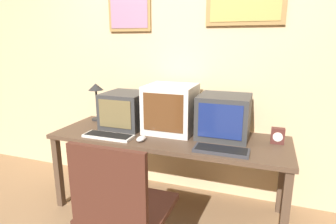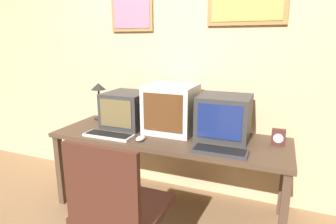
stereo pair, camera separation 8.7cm
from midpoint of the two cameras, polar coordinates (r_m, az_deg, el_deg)
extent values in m
cube|color=#D1B284|center=(2.74, 4.55, 10.02)|extent=(8.00, 0.05, 2.60)
cube|color=olive|center=(2.92, -6.47, 20.32)|extent=(0.45, 0.02, 0.45)
cube|color=gray|center=(2.91, -6.60, 20.34)|extent=(0.39, 0.01, 0.38)
cube|color=#4C3828|center=(2.44, 1.03, -5.23)|extent=(2.02, 0.67, 0.04)
cube|color=#4C3828|center=(2.82, -20.21, -11.06)|extent=(0.06, 0.06, 0.67)
cube|color=#4C3828|center=(2.20, 23.49, -19.06)|extent=(0.06, 0.06, 0.67)
cube|color=#4C3828|center=(3.23, -13.37, -7.27)|extent=(0.06, 0.06, 0.67)
cube|color=#4C3828|center=(2.71, 23.28, -12.50)|extent=(0.06, 0.06, 0.67)
cube|color=#333333|center=(2.69, -7.39, 0.56)|extent=(0.38, 0.40, 0.33)
cube|color=brown|center=(2.51, -9.64, -0.32)|extent=(0.31, 0.01, 0.25)
cube|color=beige|center=(2.50, 1.72, 0.73)|extent=(0.43, 0.40, 0.42)
cube|color=#563319|center=(2.31, -0.02, -0.17)|extent=(0.35, 0.01, 0.32)
cube|color=#333333|center=(2.39, 12.35, -0.96)|extent=(0.42, 0.39, 0.36)
cube|color=navy|center=(2.20, 11.48, -2.04)|extent=(0.34, 0.01, 0.27)
cube|color=beige|center=(2.45, -10.95, -4.69)|extent=(0.43, 0.15, 0.02)
cube|color=black|center=(2.44, -10.97, -4.40)|extent=(0.40, 0.12, 0.00)
cube|color=#333338|center=(2.12, 11.62, -7.81)|extent=(0.40, 0.17, 0.02)
cube|color=black|center=(2.11, 11.63, -7.48)|extent=(0.37, 0.14, 0.00)
ellipsoid|color=silver|center=(2.31, -4.51, -5.37)|extent=(0.07, 0.11, 0.04)
cube|color=#4C231E|center=(2.38, 22.49, -4.75)|extent=(0.10, 0.06, 0.13)
cylinder|color=white|center=(2.35, 22.49, -4.98)|extent=(0.07, 0.00, 0.07)
cylinder|color=black|center=(3.01, -12.79, -1.25)|extent=(0.12, 0.12, 0.02)
cylinder|color=black|center=(2.97, -12.96, 1.74)|extent=(0.02, 0.02, 0.31)
cone|color=black|center=(2.94, -13.15, 5.09)|extent=(0.15, 0.15, 0.07)
cube|color=#472319|center=(1.88, -7.34, -18.78)|extent=(0.50, 0.50, 0.04)
cube|color=#472319|center=(1.58, -11.85, -14.97)|extent=(0.46, 0.04, 0.48)
camera|label=1|loc=(0.04, -88.95, 0.27)|focal=30.00mm
camera|label=2|loc=(0.04, 91.05, -0.27)|focal=30.00mm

